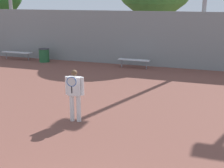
{
  "coord_description": "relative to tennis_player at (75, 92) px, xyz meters",
  "views": [
    {
      "loc": [
        2.49,
        -3.17,
        3.81
      ],
      "look_at": [
        -0.82,
        6.49,
        0.99
      ],
      "focal_mm": 50.0,
      "sensor_mm": 36.0,
      "label": 1
    }
  ],
  "objects": [
    {
      "name": "tennis_player",
      "position": [
        0.0,
        0.0,
        0.0
      ],
      "size": [
        0.6,
        0.44,
        1.68
      ],
      "rotation": [
        0.0,
        0.0,
        0.13
      ],
      "color": "silver",
      "rests_on": "ground_plane"
    },
    {
      "name": "bench_courtside_far",
      "position": [
        -0.28,
        8.26,
        -0.52
      ],
      "size": [
        1.81,
        0.4,
        0.49
      ],
      "color": "silver",
      "rests_on": "ground_plane"
    },
    {
      "name": "back_fence",
      "position": [
        1.64,
        9.05,
        0.6
      ],
      "size": [
        32.31,
        0.06,
        3.12
      ],
      "color": "gray",
      "rests_on": "ground_plane"
    },
    {
      "name": "bench_courtside_near",
      "position": [
        -8.04,
        8.26,
        -0.52
      ],
      "size": [
        2.09,
        0.4,
        0.49
      ],
      "color": "silver",
      "rests_on": "ground_plane"
    },
    {
      "name": "trash_bin",
      "position": [
        -5.99,
        8.17,
        -0.55
      ],
      "size": [
        0.66,
        0.66,
        0.83
      ],
      "color": "#235B33",
      "rests_on": "ground_plane"
    }
  ]
}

